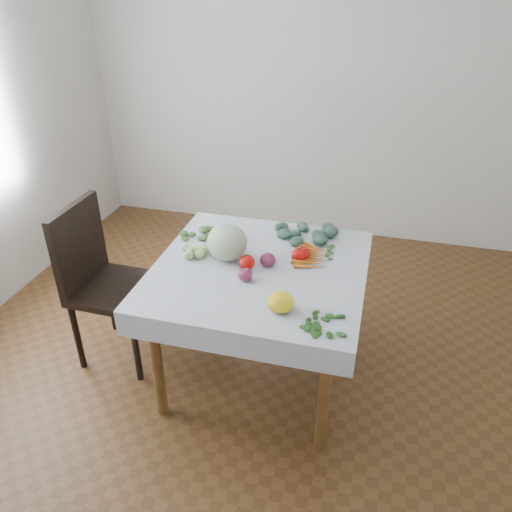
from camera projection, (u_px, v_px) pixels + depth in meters
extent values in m
plane|color=brown|center=(259.00, 372.00, 3.06)|extent=(4.00, 4.00, 0.00)
cube|color=silver|center=(321.00, 80.00, 4.04)|extent=(4.00, 0.04, 2.70)
cube|color=brown|center=(259.00, 271.00, 2.69)|extent=(1.00, 1.00, 0.04)
cylinder|color=brown|center=(157.00, 363.00, 2.61)|extent=(0.06, 0.06, 0.71)
cylinder|color=brown|center=(324.00, 396.00, 2.42)|extent=(0.06, 0.06, 0.71)
cylinder|color=brown|center=(212.00, 276.00, 3.34)|extent=(0.06, 0.06, 0.71)
cylinder|color=brown|center=(344.00, 295.00, 3.15)|extent=(0.06, 0.06, 0.71)
cube|color=silver|center=(259.00, 268.00, 2.68)|extent=(1.12, 1.12, 0.01)
cube|color=black|center=(117.00, 289.00, 2.97)|extent=(0.46, 0.46, 0.04)
cube|color=black|center=(79.00, 245.00, 2.89)|extent=(0.05, 0.46, 0.50)
cylinder|color=black|center=(77.00, 337.00, 2.99)|extent=(0.04, 0.04, 0.47)
cylinder|color=black|center=(136.00, 349.00, 2.89)|extent=(0.04, 0.04, 0.47)
cylinder|color=black|center=(111.00, 300.00, 3.31)|extent=(0.04, 0.04, 0.47)
cylinder|color=black|center=(165.00, 310.00, 3.22)|extent=(0.04, 0.04, 0.47)
ellipsoid|color=beige|center=(227.00, 242.00, 2.71)|extent=(0.28, 0.28, 0.20)
ellipsoid|color=red|center=(231.00, 249.00, 2.77)|extent=(0.11, 0.11, 0.08)
ellipsoid|color=red|center=(302.00, 253.00, 2.73)|extent=(0.11, 0.11, 0.08)
ellipsoid|color=red|center=(247.00, 262.00, 2.65)|extent=(0.11, 0.11, 0.08)
ellipsoid|color=red|center=(299.00, 255.00, 2.72)|extent=(0.10, 0.10, 0.07)
ellipsoid|color=yellow|center=(231.00, 233.00, 2.93)|extent=(0.12, 0.12, 0.07)
ellipsoid|color=yellow|center=(281.00, 302.00, 2.32)|extent=(0.16, 0.16, 0.09)
ellipsoid|color=#57193C|center=(245.00, 275.00, 2.55)|extent=(0.10, 0.10, 0.07)
ellipsoid|color=#57193C|center=(268.00, 260.00, 2.67)|extent=(0.10, 0.10, 0.07)
ellipsoid|color=#BCDE80|center=(195.00, 252.00, 2.77)|extent=(0.05, 0.05, 0.05)
ellipsoid|color=#BCDE80|center=(192.00, 250.00, 2.79)|extent=(0.05, 0.05, 0.05)
ellipsoid|color=#BCDE80|center=(191.00, 253.00, 2.75)|extent=(0.05, 0.05, 0.05)
ellipsoid|color=#BCDE80|center=(201.00, 251.00, 2.78)|extent=(0.05, 0.05, 0.05)
ellipsoid|color=#BCDE80|center=(184.00, 250.00, 2.79)|extent=(0.05, 0.05, 0.05)
ellipsoid|color=#BCDE80|center=(199.00, 256.00, 2.73)|extent=(0.05, 0.05, 0.05)
cone|color=orange|center=(315.00, 248.00, 2.83)|extent=(0.18, 0.10, 0.03)
cone|color=orange|center=(314.00, 250.00, 2.81)|extent=(0.18, 0.09, 0.03)
cone|color=orange|center=(313.00, 253.00, 2.78)|extent=(0.18, 0.07, 0.03)
cone|color=orange|center=(312.00, 255.00, 2.76)|extent=(0.18, 0.06, 0.03)
cone|color=orange|center=(311.00, 258.00, 2.73)|extent=(0.18, 0.04, 0.03)
cone|color=orange|center=(311.00, 261.00, 2.71)|extent=(0.18, 0.03, 0.03)
cone|color=orange|center=(310.00, 263.00, 2.69)|extent=(0.18, 0.04, 0.03)
cone|color=orange|center=(309.00, 266.00, 2.66)|extent=(0.18, 0.06, 0.03)
ellipsoid|color=#355849|center=(309.00, 233.00, 2.97)|extent=(0.08, 0.08, 0.05)
ellipsoid|color=#355849|center=(302.00, 229.00, 3.01)|extent=(0.08, 0.08, 0.05)
ellipsoid|color=#355849|center=(302.00, 234.00, 2.95)|extent=(0.08, 0.08, 0.05)
ellipsoid|color=#355849|center=(314.00, 230.00, 2.99)|extent=(0.08, 0.08, 0.05)
ellipsoid|color=#355849|center=(293.00, 230.00, 3.00)|extent=(0.08, 0.08, 0.05)
ellipsoid|color=#355849|center=(313.00, 237.00, 2.92)|extent=(0.08, 0.08, 0.05)
ellipsoid|color=#355849|center=(308.00, 226.00, 3.05)|extent=(0.08, 0.08, 0.05)
ellipsoid|color=#355849|center=(290.00, 235.00, 2.94)|extent=(0.08, 0.08, 0.05)
ellipsoid|color=#355849|center=(326.00, 234.00, 2.96)|extent=(0.08, 0.08, 0.05)
ellipsoid|color=#355849|center=(290.00, 225.00, 3.06)|extent=(0.08, 0.08, 0.05)
ellipsoid|color=#355849|center=(305.00, 241.00, 2.88)|extent=(0.08, 0.08, 0.05)
ellipsoid|color=#355849|center=(322.00, 225.00, 3.05)|extent=(0.08, 0.08, 0.05)
ellipsoid|color=#355849|center=(276.00, 231.00, 2.99)|extent=(0.08, 0.08, 0.05)
ellipsoid|color=#1D531A|center=(327.00, 324.00, 2.25)|extent=(0.05, 0.03, 0.01)
ellipsoid|color=#1D531A|center=(319.00, 323.00, 2.25)|extent=(0.05, 0.03, 0.01)
ellipsoid|color=#1D531A|center=(326.00, 327.00, 2.23)|extent=(0.05, 0.03, 0.01)
ellipsoid|color=#1D531A|center=(326.00, 321.00, 2.26)|extent=(0.05, 0.03, 0.01)
ellipsoid|color=#1D531A|center=(316.00, 325.00, 2.24)|extent=(0.05, 0.03, 0.01)
ellipsoid|color=#1D531A|center=(333.00, 327.00, 2.23)|extent=(0.05, 0.03, 0.01)
ellipsoid|color=#1D531A|center=(318.00, 319.00, 2.28)|extent=(0.05, 0.03, 0.01)
ellipsoid|color=#1D531A|center=(321.00, 330.00, 2.21)|extent=(0.05, 0.03, 0.01)
ellipsoid|color=#1D531A|center=(334.00, 321.00, 2.26)|extent=(0.05, 0.03, 0.01)
ellipsoid|color=#1D531A|center=(310.00, 322.00, 2.26)|extent=(0.05, 0.03, 0.01)
ellipsoid|color=#1D531A|center=(334.00, 331.00, 2.20)|extent=(0.05, 0.03, 0.01)
ellipsoid|color=#1D531A|center=(324.00, 316.00, 2.30)|extent=(0.05, 0.03, 0.01)
ellipsoid|color=#1D531A|center=(311.00, 330.00, 2.21)|extent=(0.05, 0.03, 0.01)
ellipsoid|color=#1D531A|center=(342.00, 326.00, 2.24)|extent=(0.05, 0.03, 0.01)
ellipsoid|color=#1D531A|center=(308.00, 316.00, 2.30)|extent=(0.05, 0.03, 0.01)
ellipsoid|color=#1D531A|center=(327.00, 336.00, 2.18)|extent=(0.05, 0.03, 0.01)
ellipsoid|color=#1D531A|center=(336.00, 316.00, 2.30)|extent=(0.05, 0.03, 0.01)
ellipsoid|color=#1D531A|center=(300.00, 325.00, 2.24)|extent=(0.05, 0.03, 0.01)
ellipsoid|color=#47823B|center=(201.00, 234.00, 2.98)|extent=(0.05, 0.05, 0.02)
ellipsoid|color=#47823B|center=(196.00, 233.00, 2.99)|extent=(0.05, 0.05, 0.02)
ellipsoid|color=#47823B|center=(198.00, 236.00, 2.96)|extent=(0.05, 0.05, 0.02)
ellipsoid|color=#47823B|center=(203.00, 232.00, 3.00)|extent=(0.05, 0.05, 0.02)
ellipsoid|color=#47823B|center=(190.00, 234.00, 2.98)|extent=(0.05, 0.05, 0.02)
ellipsoid|color=#47823B|center=(205.00, 237.00, 2.95)|extent=(0.05, 0.05, 0.02)
ellipsoid|color=#47823B|center=(198.00, 230.00, 3.03)|extent=(0.05, 0.05, 0.02)
ellipsoid|color=#47823B|center=(191.00, 238.00, 2.94)|extent=(0.05, 0.05, 0.02)
ellipsoid|color=#47823B|center=(211.00, 233.00, 2.99)|extent=(0.05, 0.05, 0.02)
ellipsoid|color=#47823B|center=(187.00, 231.00, 3.02)|extent=(0.05, 0.05, 0.02)
ellipsoid|color=#47823B|center=(202.00, 240.00, 2.91)|extent=(0.05, 0.05, 0.02)
ellipsoid|color=#47823B|center=(206.00, 228.00, 3.04)|extent=(0.05, 0.05, 0.02)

